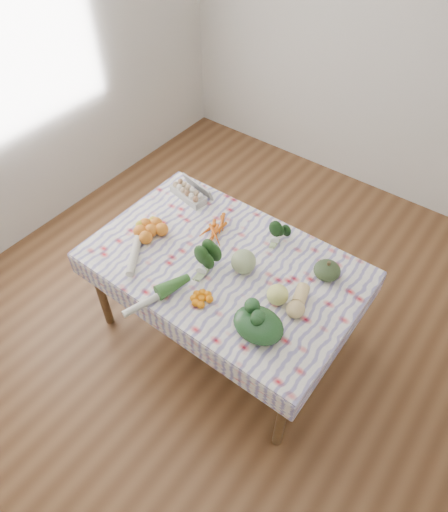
{
  "coord_description": "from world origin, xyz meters",
  "views": [
    {
      "loc": [
        1.13,
        -1.49,
        2.84
      ],
      "look_at": [
        0.0,
        0.0,
        0.82
      ],
      "focal_mm": 32.0,
      "sensor_mm": 36.0,
      "label": 1
    }
  ],
  "objects": [
    {
      "name": "tablecloth",
      "position": [
        0.0,
        0.0,
        0.76
      ],
      "size": [
        1.66,
        1.06,
        0.01
      ],
      "primitive_type": "cube",
      "color": "white",
      "rests_on": "dining_table"
    },
    {
      "name": "cabbage",
      "position": [
        0.13,
        0.02,
        0.84
      ],
      "size": [
        0.16,
        0.16,
        0.15
      ],
      "primitive_type": "sphere",
      "rotation": [
        0.0,
        0.0,
        -0.07
      ],
      "color": "#A0B57B",
      "rests_on": "tablecloth"
    },
    {
      "name": "spinach_bag",
      "position": [
        0.45,
        -0.29,
        0.82
      ],
      "size": [
        0.33,
        0.29,
        0.13
      ],
      "primitive_type": "ellipsoid",
      "rotation": [
        0.0,
        0.0,
        0.23
      ],
      "color": "#17381A",
      "rests_on": "tablecloth"
    },
    {
      "name": "kale_bunch",
      "position": [
        0.15,
        0.36,
        0.82
      ],
      "size": [
        0.18,
        0.16,
        0.12
      ],
      "primitive_type": "ellipsoid",
      "rotation": [
        0.0,
        0.0,
        0.35
      ],
      "color": "#133411",
      "rests_on": "tablecloth"
    },
    {
      "name": "ground",
      "position": [
        0.0,
        0.0,
        0.0
      ],
      "size": [
        4.5,
        4.5,
        0.0
      ],
      "primitive_type": "plane",
      "color": "brown",
      "rests_on": "ground"
    },
    {
      "name": "daikon",
      "position": [
        -0.47,
        -0.29,
        0.79
      ],
      "size": [
        0.25,
        0.33,
        0.05
      ],
      "primitive_type": "cylinder",
      "rotation": [
        1.57,
        0.0,
        0.61
      ],
      "color": "beige",
      "rests_on": "tablecloth"
    },
    {
      "name": "mandarin_cluster",
      "position": [
        0.08,
        -0.31,
        0.79
      ],
      "size": [
        0.18,
        0.18,
        0.05
      ],
      "primitive_type": "cube",
      "rotation": [
        0.0,
        0.0,
        -0.21
      ],
      "color": "orange",
      "rests_on": "tablecloth"
    },
    {
      "name": "leek",
      "position": [
        -0.14,
        -0.46,
        0.78
      ],
      "size": [
        0.17,
        0.41,
        0.05
      ],
      "primitive_type": "cylinder",
      "rotation": [
        1.57,
        0.0,
        -0.3
      ],
      "color": "beige",
      "rests_on": "tablecloth"
    },
    {
      "name": "carrot_bunch",
      "position": [
        -0.2,
        0.19,
        0.78
      ],
      "size": [
        0.27,
        0.26,
        0.04
      ],
      "primitive_type": "cube",
      "rotation": [
        0.0,
        0.0,
        0.42
      ],
      "color": "#D25B10",
      "rests_on": "tablecloth"
    },
    {
      "name": "egg_carton",
      "position": [
        -0.57,
        0.34,
        0.8
      ],
      "size": [
        0.3,
        0.16,
        0.08
      ],
      "primitive_type": "cube",
      "rotation": [
        0.0,
        0.0,
        -0.18
      ],
      "color": "#B4B4AF",
      "rests_on": "tablecloth"
    },
    {
      "name": "butternut_squash",
      "position": [
        0.53,
        -0.01,
        0.81
      ],
      "size": [
        0.16,
        0.24,
        0.1
      ],
      "primitive_type": "ellipsoid",
      "rotation": [
        0.0,
        0.0,
        0.27
      ],
      "color": "#D9BB74",
      "rests_on": "tablecloth"
    },
    {
      "name": "dining_table",
      "position": [
        0.0,
        0.0,
        0.68
      ],
      "size": [
        1.6,
        1.0,
        0.75
      ],
      "color": "brown",
      "rests_on": "ground"
    },
    {
      "name": "orange_cluster",
      "position": [
        -0.52,
        -0.09,
        0.81
      ],
      "size": [
        0.34,
        0.34,
        0.09
      ],
      "primitive_type": "cube",
      "rotation": [
        0.0,
        0.0,
        -0.26
      ],
      "color": "orange",
      "rests_on": "tablecloth"
    },
    {
      "name": "grapefruit",
      "position": [
        0.42,
        -0.06,
        0.82
      ],
      "size": [
        0.16,
        0.16,
        0.12
      ],
      "primitive_type": "sphere",
      "rotation": [
        0.0,
        0.0,
        -0.41
      ],
      "color": "#ECF077",
      "rests_on": "tablecloth"
    },
    {
      "name": "kabocha_squash",
      "position": [
        0.55,
        0.28,
        0.81
      ],
      "size": [
        0.19,
        0.19,
        0.1
      ],
      "primitive_type": "ellipsoid",
      "rotation": [
        0.0,
        0.0,
        0.18
      ],
      "color": "#344827",
      "rests_on": "tablecloth"
    },
    {
      "name": "wall_back",
      "position": [
        0.0,
        2.25,
        1.4
      ],
      "size": [
        4.0,
        0.04,
        2.8
      ],
      "primitive_type": "cube",
      "color": "silver",
      "rests_on": "ground"
    },
    {
      "name": "broccoli",
      "position": [
        -0.06,
        -0.12,
        0.82
      ],
      "size": [
        0.19,
        0.19,
        0.11
      ],
      "primitive_type": "ellipsoid",
      "rotation": [
        0.0,
        0.0,
        0.29
      ],
      "color": "#1C4217",
      "rests_on": "tablecloth"
    }
  ]
}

